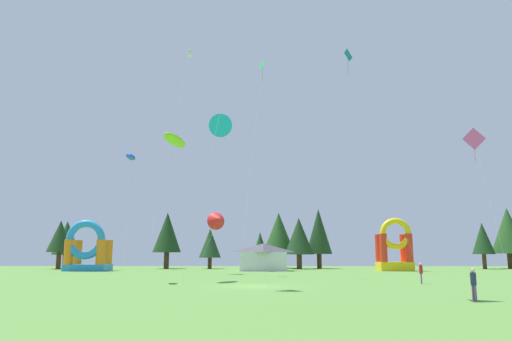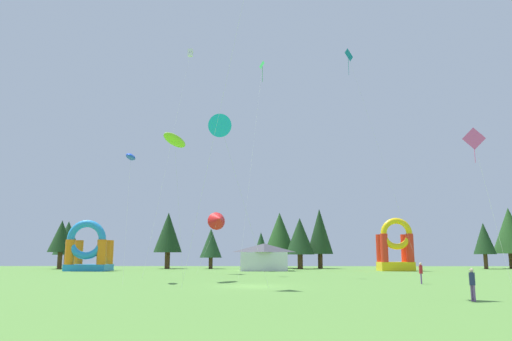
{
  "view_description": "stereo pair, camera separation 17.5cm",
  "coord_description": "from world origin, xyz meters",
  "px_view_note": "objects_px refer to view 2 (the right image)",
  "views": [
    {
      "loc": [
        0.48,
        -34.68,
        2.19
      ],
      "look_at": [
        0.0,
        8.27,
        9.64
      ],
      "focal_mm": 34.07,
      "sensor_mm": 36.0,
      "label": 1
    },
    {
      "loc": [
        0.66,
        -34.68,
        2.19
      ],
      "look_at": [
        0.0,
        8.27,
        9.64
      ],
      "focal_mm": 34.07,
      "sensor_mm": 36.0,
      "label": 2
    }
  ],
  "objects_px": {
    "kite_white_box": "(190,54)",
    "kite_pink_diamond": "(473,141)",
    "kite_blue_parafoil": "(131,157)",
    "kite_green_diamond": "(262,70)",
    "kite_cyan_delta": "(221,126)",
    "kite_red_delta": "(218,220)",
    "person_left_edge": "(472,282)",
    "kite_teal_diamond": "(348,58)",
    "inflatable_red_slide": "(396,251)",
    "inflatable_blue_arch": "(88,252)",
    "kite_lime_parafoil": "(175,140)",
    "festival_tent": "(264,257)",
    "person_midfield": "(421,271)"
  },
  "relations": [
    {
      "from": "kite_white_box",
      "to": "kite_pink_diamond",
      "type": "height_order",
      "value": "kite_white_box"
    },
    {
      "from": "kite_blue_parafoil",
      "to": "kite_green_diamond",
      "type": "distance_m",
      "value": 18.78
    },
    {
      "from": "kite_cyan_delta",
      "to": "kite_red_delta",
      "type": "distance_m",
      "value": 23.75
    },
    {
      "from": "kite_white_box",
      "to": "kite_green_diamond",
      "type": "distance_m",
      "value": 10.79
    },
    {
      "from": "kite_pink_diamond",
      "to": "person_left_edge",
      "type": "xyz_separation_m",
      "value": [
        -5.1,
        -10.23,
        -9.28
      ]
    },
    {
      "from": "kite_red_delta",
      "to": "kite_blue_parafoil",
      "type": "bearing_deg",
      "value": -109.87
    },
    {
      "from": "kite_teal_diamond",
      "to": "kite_green_diamond",
      "type": "xyz_separation_m",
      "value": [
        -10.67,
        -7.81,
        -4.6
      ]
    },
    {
      "from": "person_left_edge",
      "to": "kite_cyan_delta",
      "type": "bearing_deg",
      "value": -145.28
    },
    {
      "from": "inflatable_red_slide",
      "to": "kite_green_diamond",
      "type": "bearing_deg",
      "value": -135.29
    },
    {
      "from": "kite_cyan_delta",
      "to": "kite_red_delta",
      "type": "bearing_deg",
      "value": 95.61
    },
    {
      "from": "kite_teal_diamond",
      "to": "kite_white_box",
      "type": "height_order",
      "value": "kite_teal_diamond"
    },
    {
      "from": "kite_red_delta",
      "to": "inflatable_blue_arch",
      "type": "distance_m",
      "value": 21.61
    },
    {
      "from": "kite_white_box",
      "to": "inflatable_blue_arch",
      "type": "height_order",
      "value": "kite_white_box"
    },
    {
      "from": "kite_pink_diamond",
      "to": "kite_white_box",
      "type": "bearing_deg",
      "value": 139.07
    },
    {
      "from": "kite_pink_diamond",
      "to": "kite_green_diamond",
      "type": "height_order",
      "value": "kite_green_diamond"
    },
    {
      "from": "kite_white_box",
      "to": "kite_red_delta",
      "type": "distance_m",
      "value": 20.0
    },
    {
      "from": "kite_lime_parafoil",
      "to": "festival_tent",
      "type": "height_order",
      "value": "kite_lime_parafoil"
    },
    {
      "from": "kite_lime_parafoil",
      "to": "inflatable_blue_arch",
      "type": "height_order",
      "value": "kite_lime_parafoil"
    },
    {
      "from": "kite_teal_diamond",
      "to": "kite_blue_parafoil",
      "type": "bearing_deg",
      "value": -140.9
    },
    {
      "from": "festival_tent",
      "to": "person_midfield",
      "type": "bearing_deg",
      "value": -68.34
    },
    {
      "from": "kite_cyan_delta",
      "to": "kite_red_delta",
      "type": "xyz_separation_m",
      "value": [
        -2.27,
        23.12,
        -4.91
      ]
    },
    {
      "from": "festival_tent",
      "to": "inflatable_blue_arch",
      "type": "bearing_deg",
      "value": -177.33
    },
    {
      "from": "kite_blue_parafoil",
      "to": "kite_green_diamond",
      "type": "xyz_separation_m",
      "value": [
        11.05,
        9.84,
        11.56
      ]
    },
    {
      "from": "person_midfield",
      "to": "kite_cyan_delta",
      "type": "bearing_deg",
      "value": 123.41
    },
    {
      "from": "inflatable_blue_arch",
      "to": "festival_tent",
      "type": "xyz_separation_m",
      "value": [
        23.89,
        1.11,
        -0.69
      ]
    },
    {
      "from": "kite_green_diamond",
      "to": "inflatable_blue_arch",
      "type": "distance_m",
      "value": 34.94
    },
    {
      "from": "kite_red_delta",
      "to": "inflatable_blue_arch",
      "type": "height_order",
      "value": "kite_red_delta"
    },
    {
      "from": "kite_cyan_delta",
      "to": "kite_lime_parafoil",
      "type": "xyz_separation_m",
      "value": [
        -4.98,
        9.29,
        1.22
      ]
    },
    {
      "from": "kite_blue_parafoil",
      "to": "festival_tent",
      "type": "bearing_deg",
      "value": 68.1
    },
    {
      "from": "kite_pink_diamond",
      "to": "kite_green_diamond",
      "type": "xyz_separation_m",
      "value": [
        -15.1,
        15.52,
        11.61
      ]
    },
    {
      "from": "kite_lime_parafoil",
      "to": "kite_red_delta",
      "type": "relative_size",
      "value": 1.78
    },
    {
      "from": "kite_pink_diamond",
      "to": "person_left_edge",
      "type": "distance_m",
      "value": 14.72
    },
    {
      "from": "kite_white_box",
      "to": "kite_lime_parafoil",
      "type": "bearing_deg",
      "value": -86.32
    },
    {
      "from": "kite_teal_diamond",
      "to": "person_midfield",
      "type": "distance_m",
      "value": 32.21
    },
    {
      "from": "person_left_edge",
      "to": "inflatable_blue_arch",
      "type": "xyz_separation_m",
      "value": [
        -33.75,
        42.62,
        1.62
      ]
    },
    {
      "from": "person_midfield",
      "to": "inflatable_red_slide",
      "type": "height_order",
      "value": "inflatable_red_slide"
    },
    {
      "from": "kite_cyan_delta",
      "to": "kite_green_diamond",
      "type": "xyz_separation_m",
      "value": [
        2.88,
        16.63,
        10.76
      ]
    },
    {
      "from": "kite_green_diamond",
      "to": "person_left_edge",
      "type": "xyz_separation_m",
      "value": [
        10.0,
        -25.75,
        -20.89
      ]
    },
    {
      "from": "kite_red_delta",
      "to": "inflatable_blue_arch",
      "type": "relative_size",
      "value": 1.07
    },
    {
      "from": "kite_pink_diamond",
      "to": "festival_tent",
      "type": "distance_m",
      "value": 37.64
    },
    {
      "from": "kite_white_box",
      "to": "person_left_edge",
      "type": "distance_m",
      "value": 43.78
    },
    {
      "from": "kite_teal_diamond",
      "to": "kite_red_delta",
      "type": "xyz_separation_m",
      "value": [
        -15.82,
        -1.32,
        -20.27
      ]
    },
    {
      "from": "kite_lime_parafoil",
      "to": "kite_white_box",
      "type": "xyz_separation_m",
      "value": [
        -0.8,
        12.42,
        13.52
      ]
    },
    {
      "from": "kite_red_delta",
      "to": "festival_tent",
      "type": "relative_size",
      "value": 1.16
    },
    {
      "from": "kite_teal_diamond",
      "to": "kite_lime_parafoil",
      "type": "relative_size",
      "value": 2.1
    },
    {
      "from": "kite_blue_parafoil",
      "to": "kite_red_delta",
      "type": "relative_size",
      "value": 1.48
    },
    {
      "from": "kite_cyan_delta",
      "to": "person_left_edge",
      "type": "xyz_separation_m",
      "value": [
        12.88,
        -9.12,
        -10.13
      ]
    },
    {
      "from": "kite_blue_parafoil",
      "to": "person_left_edge",
      "type": "bearing_deg",
      "value": -37.07
    },
    {
      "from": "kite_white_box",
      "to": "kite_pink_diamond",
      "type": "xyz_separation_m",
      "value": [
        23.76,
        -20.6,
        -15.58
      ]
    },
    {
      "from": "inflatable_red_slide",
      "to": "person_midfield",
      "type": "bearing_deg",
      "value": -101.64
    }
  ]
}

